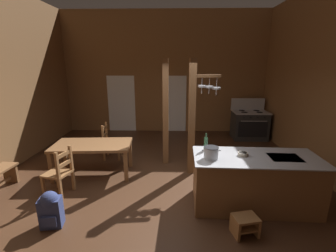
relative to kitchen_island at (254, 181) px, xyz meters
name	(u,v)px	position (x,y,z in m)	size (l,w,h in m)	color
ground_plane	(157,194)	(-1.77, 0.38, -0.52)	(7.95, 9.55, 0.10)	#422819
wall_back	(165,73)	(-1.77, 4.82, 1.66)	(7.95, 0.14, 4.25)	brown
glazed_door_back_left	(122,104)	(-3.38, 4.75, 0.56)	(1.00, 0.01, 2.05)	white
glazed_panel_back_right	(175,104)	(-1.41, 4.75, 0.56)	(0.84, 0.01, 2.05)	white
kitchen_island	(254,181)	(0.00, 0.00, 0.00)	(2.19, 1.03, 0.94)	brown
stove_range	(249,124)	(1.11, 3.93, 0.01)	(1.14, 0.82, 1.32)	#262626
support_post_with_pot_rack	(194,114)	(-1.00, 1.29, 0.93)	(0.70, 0.23, 2.60)	brown
support_post_center	(166,113)	(-1.64, 1.83, 0.83)	(0.14, 0.14, 2.60)	brown
step_stool	(245,224)	(-0.36, -0.77, -0.29)	(0.41, 0.35, 0.30)	olive
dining_table	(92,147)	(-3.27, 1.14, 0.18)	(1.75, 1.01, 0.74)	brown
ladderback_chair_near_window	(60,173)	(-3.63, 0.28, -0.02)	(0.53, 0.53, 0.95)	olive
ladderback_chair_by_post	(111,142)	(-3.13, 2.11, -0.02)	(0.46, 0.46, 0.95)	olive
backpack	(51,208)	(-3.34, -0.66, -0.15)	(0.35, 0.34, 0.60)	navy
stockpot_on_counter	(211,153)	(-0.80, -0.10, 0.57)	(0.32, 0.25, 0.21)	#A8AAB2
mixing_bowl_on_counter	(243,154)	(-0.23, 0.04, 0.50)	(0.17, 0.17, 0.06)	#B2A893
bottle_tall_on_counter	(206,144)	(-0.84, 0.29, 0.60)	(0.07, 0.07, 0.32)	#2D5638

